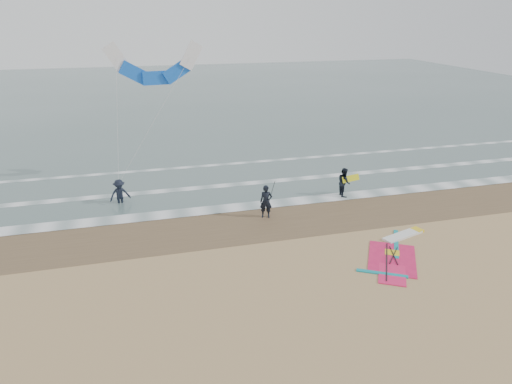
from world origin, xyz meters
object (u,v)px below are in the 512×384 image
object	(u,v)px
person_walking	(344,182)
person_wading	(119,189)
person_standing	(266,202)
windsurf_rig	(396,252)
surf_kite	(155,67)

from	to	relation	value
person_walking	person_wading	world-z (taller)	person_wading
person_standing	person_walking	size ratio (longest dim) A/B	1.04
windsurf_rig	person_wading	world-z (taller)	person_wading
person_standing	person_wading	world-z (taller)	person_standing
person_standing	surf_kite	bearing A→B (deg)	141.49
windsurf_rig	person_wading	size ratio (longest dim) A/B	2.78
windsurf_rig	surf_kite	world-z (taller)	surf_kite
windsurf_rig	person_wading	xyz separation A→B (m)	(-13.04, 9.72, 0.92)
surf_kite	person_wading	bearing A→B (deg)	-129.78
windsurf_rig	person_walking	xyz separation A→B (m)	(0.64, 7.48, 0.89)
person_standing	surf_kite	world-z (taller)	surf_kite
windsurf_rig	person_wading	bearing A→B (deg)	143.30
windsurf_rig	person_wading	distance (m)	16.29
person_walking	person_standing	bearing A→B (deg)	112.96
windsurf_rig	person_standing	world-z (taller)	person_standing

